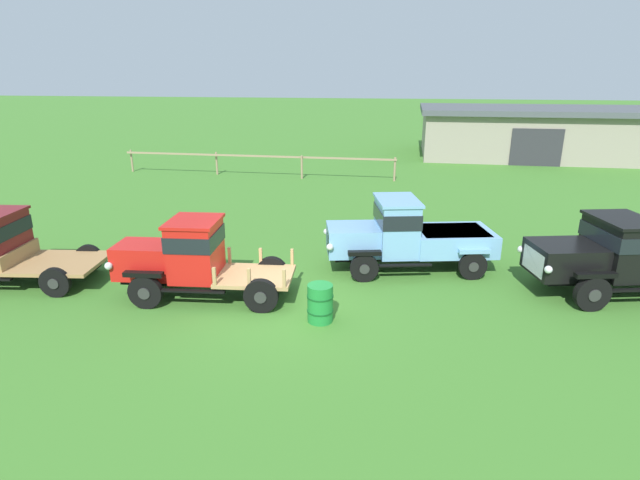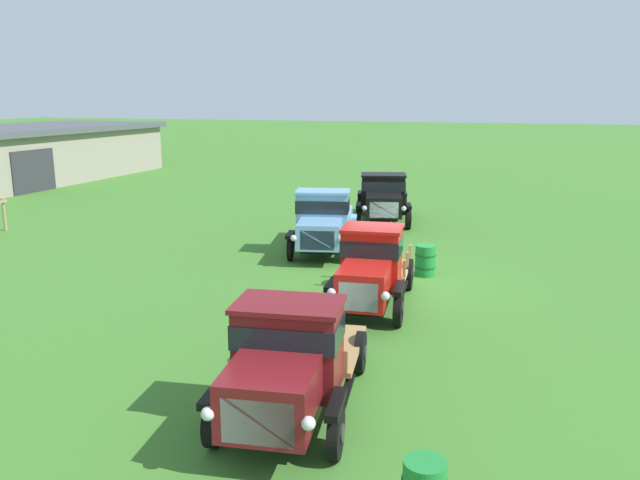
# 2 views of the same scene
# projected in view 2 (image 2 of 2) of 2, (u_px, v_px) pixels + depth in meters

# --- Properties ---
(ground_plane) EXTENTS (240.00, 240.00, 0.00)m
(ground_plane) POSITION_uv_depth(u_px,v_px,m) (397.00, 285.00, 18.05)
(ground_plane) COLOR #3D7528
(farm_shed) EXTENTS (20.94, 9.31, 3.48)m
(farm_shed) POSITION_uv_depth(u_px,v_px,m) (14.00, 155.00, 39.34)
(farm_shed) COLOR gray
(farm_shed) RESTS_ON ground
(vintage_truck_foreground_near) EXTENTS (5.04, 2.60, 2.07)m
(vintage_truck_foreground_near) POSITION_uv_depth(u_px,v_px,m) (287.00, 362.00, 10.18)
(vintage_truck_foreground_near) COLOR black
(vintage_truck_foreground_near) RESTS_ON ground
(vintage_truck_second_in_line) EXTENTS (4.87, 2.17, 2.15)m
(vintage_truck_second_in_line) POSITION_uv_depth(u_px,v_px,m) (371.00, 268.00, 15.57)
(vintage_truck_second_in_line) COLOR black
(vintage_truck_second_in_line) RESTS_ON ground
(vintage_truck_midrow_center) EXTENTS (5.32, 3.04, 2.21)m
(vintage_truck_midrow_center) POSITION_uv_depth(u_px,v_px,m) (324.00, 221.00, 21.77)
(vintage_truck_midrow_center) COLOR black
(vintage_truck_midrow_center) RESTS_ON ground
(vintage_truck_far_side) EXTENTS (5.54, 3.21, 2.12)m
(vintage_truck_far_side) POSITION_uv_depth(u_px,v_px,m) (383.00, 197.00, 26.92)
(vintage_truck_far_side) COLOR black
(vintage_truck_far_side) RESTS_ON ground
(oil_drum_near_fence) EXTENTS (0.65, 0.65, 0.94)m
(oil_drum_near_fence) POSITION_uv_depth(u_px,v_px,m) (425.00, 260.00, 18.88)
(oil_drum_near_fence) COLOR #1E7F33
(oil_drum_near_fence) RESTS_ON ground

